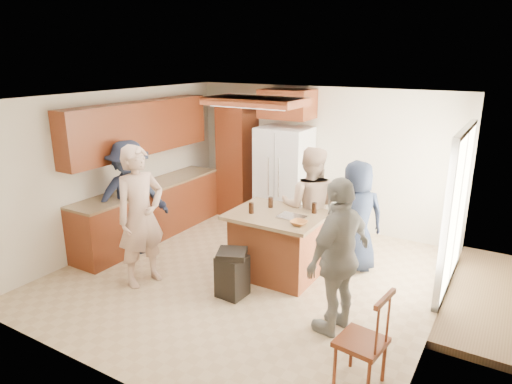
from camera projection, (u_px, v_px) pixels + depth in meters
The scene contains 12 objects.
person_front_left at pixel (141, 216), 6.06m from camera, with size 0.70×0.51×1.92m, color tan.
person_behind_left at pixel (310, 207), 6.67m from camera, with size 0.86×0.53×1.78m, color tan.
person_behind_right at pixel (356, 217), 6.47m from camera, with size 0.79×0.52×1.63m, color black.
person_side_right at pixel (339, 257), 4.99m from camera, with size 1.06×0.54×1.80m, color gray.
person_counter at pixel (131, 199), 6.98m from camera, with size 1.17×0.54×1.81m, color #1B2236.
left_cabinetry at pixel (147, 183), 7.65m from camera, with size 0.64×3.00×2.30m.
back_wall_units at pixel (249, 146), 8.56m from camera, with size 1.80×0.60×2.45m.
refrigerator at pixel (284, 177), 8.25m from camera, with size 0.90×0.76×1.80m.
kitchen_island at pixel (277, 244), 6.40m from camera, with size 1.28×1.03×0.93m.
island_items at pixel (290, 215), 6.08m from camera, with size 0.91×0.67×0.15m.
trash_bin at pixel (232, 273), 5.88m from camera, with size 0.48×0.48×0.63m.
spindle_chair at pixel (363, 343), 4.24m from camera, with size 0.47×0.47×0.99m.
Camera 1 is at (3.10, -4.99, 3.02)m, focal length 32.00 mm.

